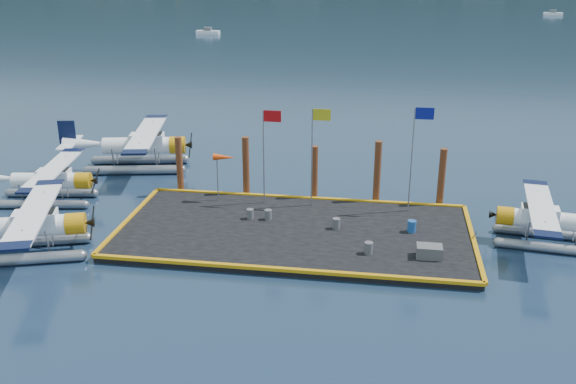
% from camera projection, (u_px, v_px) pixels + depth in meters
% --- Properties ---
extents(ground, '(4000.00, 4000.00, 0.00)m').
position_uv_depth(ground, '(295.00, 236.00, 37.00)').
color(ground, '#162443').
rests_on(ground, ground).
extents(dock, '(20.00, 10.00, 0.40)m').
position_uv_depth(dock, '(295.00, 232.00, 36.93)').
color(dock, black).
rests_on(dock, ground).
extents(dock_bumpers, '(20.25, 10.25, 0.18)m').
position_uv_depth(dock_bumpers, '(295.00, 228.00, 36.83)').
color(dock_bumpers, orange).
rests_on(dock_bumpers, dock).
extents(seaplane_a, '(9.00, 9.63, 3.44)m').
position_uv_depth(seaplane_a, '(29.00, 229.00, 34.16)').
color(seaplane_a, gray).
rests_on(seaplane_a, ground).
extents(seaplane_b, '(8.08, 8.88, 3.14)m').
position_uv_depth(seaplane_b, '(49.00, 183.00, 41.34)').
color(seaplane_b, gray).
rests_on(seaplane_b, ground).
extents(seaplane_c, '(9.81, 10.69, 3.78)m').
position_uv_depth(seaplane_c, '(142.00, 148.00, 47.64)').
color(seaplane_c, gray).
rests_on(seaplane_c, ground).
extents(seaplane_d, '(7.84, 8.65, 3.06)m').
position_uv_depth(seaplane_d, '(545.00, 222.00, 35.45)').
color(seaplane_d, gray).
rests_on(seaplane_d, ground).
extents(drum_0, '(0.43, 0.43, 0.61)m').
position_uv_depth(drum_0, '(250.00, 214.00, 38.20)').
color(drum_0, '#515155').
rests_on(drum_0, dock).
extents(drum_1, '(0.46, 0.46, 0.65)m').
position_uv_depth(drum_1, '(369.00, 248.00, 33.81)').
color(drum_1, '#515155').
rests_on(drum_1, dock).
extents(drum_2, '(0.44, 0.44, 0.62)m').
position_uv_depth(drum_2, '(336.00, 223.00, 36.85)').
color(drum_2, '#515155').
rests_on(drum_2, dock).
extents(drum_4, '(0.49, 0.49, 0.68)m').
position_uv_depth(drum_4, '(412.00, 226.00, 36.41)').
color(drum_4, '#1C4D9B').
rests_on(drum_4, dock).
extents(drum_5, '(0.43, 0.43, 0.61)m').
position_uv_depth(drum_5, '(268.00, 215.00, 38.09)').
color(drum_5, '#515155').
rests_on(drum_5, dock).
extents(crate, '(1.32, 0.88, 0.66)m').
position_uv_depth(crate, '(429.00, 252.00, 33.39)').
color(crate, '#515155').
rests_on(crate, dock).
extents(flagpole_red, '(1.14, 0.08, 6.00)m').
position_uv_depth(flagpole_red, '(267.00, 142.00, 39.28)').
color(flagpole_red, gray).
rests_on(flagpole_red, dock).
extents(flagpole_yellow, '(1.14, 0.08, 6.20)m').
position_uv_depth(flagpole_yellow, '(315.00, 143.00, 38.81)').
color(flagpole_yellow, gray).
rests_on(flagpole_yellow, dock).
extents(flagpole_blue, '(1.14, 0.08, 6.50)m').
position_uv_depth(flagpole_blue, '(416.00, 144.00, 37.90)').
color(flagpole_blue, gray).
rests_on(flagpole_blue, dock).
extents(windsock, '(1.40, 0.44, 3.12)m').
position_uv_depth(windsock, '(224.00, 158.00, 40.09)').
color(windsock, gray).
rests_on(windsock, dock).
extents(piling_0, '(0.44, 0.44, 4.00)m').
position_uv_depth(piling_0, '(180.00, 166.00, 42.49)').
color(piling_0, '#4C2815').
rests_on(piling_0, ground).
extents(piling_1, '(0.44, 0.44, 4.20)m').
position_uv_depth(piling_1, '(246.00, 168.00, 41.82)').
color(piling_1, '#4C2815').
rests_on(piling_1, ground).
extents(piling_2, '(0.44, 0.44, 3.80)m').
position_uv_depth(piling_2, '(314.00, 175.00, 41.25)').
color(piling_2, '#4C2815').
rests_on(piling_2, ground).
extents(piling_3, '(0.44, 0.44, 4.30)m').
position_uv_depth(piling_3, '(377.00, 174.00, 40.59)').
color(piling_3, '#4C2815').
rests_on(piling_3, ground).
extents(piling_4, '(0.44, 0.44, 4.00)m').
position_uv_depth(piling_4, '(441.00, 179.00, 40.07)').
color(piling_4, '#4C2815').
rests_on(piling_4, ground).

